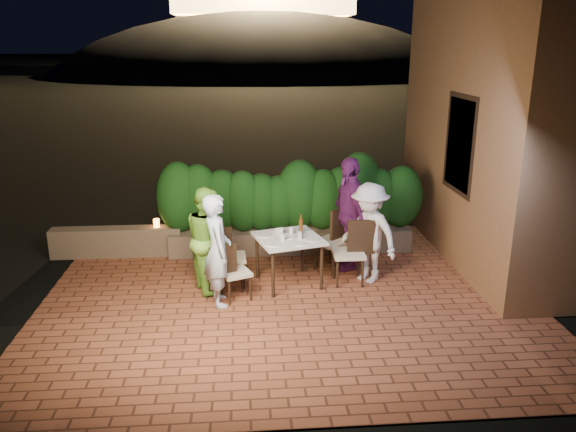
{
  "coord_description": "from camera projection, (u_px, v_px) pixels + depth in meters",
  "views": [
    {
      "loc": [
        -0.59,
        -6.98,
        3.52
      ],
      "look_at": [
        0.05,
        0.98,
        1.05
      ],
      "focal_mm": 35.0,
      "sensor_mm": 36.0,
      "label": 1
    }
  ],
  "objects": [
    {
      "name": "glass_nw",
      "position": [
        283.0,
        237.0,
        8.18
      ],
      "size": [
        0.07,
        0.07,
        0.12
      ],
      "primitive_type": "cylinder",
      "color": "silver",
      "rests_on": "dining_table"
    },
    {
      "name": "plate_nw",
      "position": [
        274.0,
        244.0,
        8.04
      ],
      "size": [
        0.23,
        0.23,
        0.01
      ],
      "primitive_type": "cylinder",
      "color": "white",
      "rests_on": "dining_table"
    },
    {
      "name": "parapet_lamp",
      "position": [
        156.0,
        223.0,
        9.59
      ],
      "size": [
        0.1,
        0.1,
        0.14
      ],
      "primitive_type": "cylinder",
      "color": "orange",
      "rests_on": "parapet"
    },
    {
      "name": "window_frame",
      "position": [
        461.0,
        144.0,
        8.79
      ],
      "size": [
        0.06,
        1.15,
        1.55
      ],
      "primitive_type": "cube",
      "color": "black",
      "rests_on": "building_wall"
    },
    {
      "name": "building_wall",
      "position": [
        499.0,
        108.0,
        9.18
      ],
      "size": [
        1.6,
        5.0,
        5.0
      ],
      "primitive_type": "cube",
      "color": "brown",
      "rests_on": "ground"
    },
    {
      "name": "plate_sw",
      "position": [
        264.0,
        235.0,
        8.42
      ],
      "size": [
        0.24,
        0.24,
        0.01
      ],
      "primitive_type": "cylinder",
      "color": "white",
      "rests_on": "dining_table"
    },
    {
      "name": "hill",
      "position": [
        264.0,
        110.0,
        66.21
      ],
      "size": [
        52.0,
        40.0,
        22.0
      ],
      "primitive_type": "ellipsoid",
      "color": "black",
      "rests_on": "ground"
    },
    {
      "name": "parapet",
      "position": [
        117.0,
        242.0,
        9.64
      ],
      "size": [
        2.2,
        0.3,
        0.5
      ],
      "primitive_type": "cube",
      "color": "brown",
      "rests_on": "ground"
    },
    {
      "name": "diner_blue",
      "position": [
        218.0,
        250.0,
        7.7
      ],
      "size": [
        0.49,
        0.65,
        1.59
      ],
      "primitive_type": "imported",
      "rotation": [
        0.0,
        0.0,
        1.77
      ],
      "color": "silver",
      "rests_on": "ground"
    },
    {
      "name": "glass_se",
      "position": [
        291.0,
        230.0,
        8.48
      ],
      "size": [
        0.06,
        0.06,
        0.11
      ],
      "primitive_type": "cylinder",
      "color": "silver",
      "rests_on": "dining_table"
    },
    {
      "name": "bowl",
      "position": [
        279.0,
        231.0,
        8.57
      ],
      "size": [
        0.17,
        0.17,
        0.04
      ],
      "primitive_type": "imported",
      "rotation": [
        0.0,
        0.0,
        0.05
      ],
      "color": "white",
      "rests_on": "dining_table"
    },
    {
      "name": "beer_bottle",
      "position": [
        301.0,
        225.0,
        8.43
      ],
      "size": [
        0.06,
        0.06,
        0.31
      ],
      "primitive_type": null,
      "color": "#55300E",
      "rests_on": "dining_table"
    },
    {
      "name": "chair_left_front",
      "position": [
        235.0,
        271.0,
        7.95
      ],
      "size": [
        0.51,
        0.51,
        0.84
      ],
      "primitive_type": null,
      "rotation": [
        0.0,
        0.0,
        0.38
      ],
      "color": "black",
      "rests_on": "ground"
    },
    {
      "name": "dining_table",
      "position": [
        289.0,
        261.0,
        8.46
      ],
      "size": [
        1.13,
        1.13,
        0.75
      ],
      "primitive_type": null,
      "rotation": [
        0.0,
        0.0,
        0.28
      ],
      "color": "white",
      "rests_on": "ground"
    },
    {
      "name": "plate_se",
      "position": [
        302.0,
        230.0,
        8.67
      ],
      "size": [
        0.24,
        0.24,
        0.01
      ],
      "primitive_type": "cylinder",
      "color": "white",
      "rests_on": "dining_table"
    },
    {
      "name": "diner_purple",
      "position": [
        349.0,
        213.0,
        8.96
      ],
      "size": [
        0.64,
        1.14,
        1.83
      ],
      "primitive_type": "imported",
      "rotation": [
        0.0,
        0.0,
        -1.38
      ],
      "color": "#682267",
      "rests_on": "ground"
    },
    {
      "name": "plate_centre",
      "position": [
        287.0,
        237.0,
        8.35
      ],
      "size": [
        0.23,
        0.23,
        0.01
      ],
      "primitive_type": "cylinder",
      "color": "white",
      "rests_on": "dining_table"
    },
    {
      "name": "chair_left_back",
      "position": [
        231.0,
        256.0,
        8.4
      ],
      "size": [
        0.45,
        0.45,
        0.92
      ],
      "primitive_type": null,
      "rotation": [
        0.0,
        0.0,
        0.05
      ],
      "color": "black",
      "rests_on": "ground"
    },
    {
      "name": "terrace_floor",
      "position": [
        287.0,
        299.0,
        8.23
      ],
      "size": [
        7.0,
        6.0,
        0.15
      ],
      "primitive_type": "cube",
      "color": "brown",
      "rests_on": "ground"
    },
    {
      "name": "hedge",
      "position": [
        291.0,
        199.0,
        9.66
      ],
      "size": [
        4.0,
        0.7,
        1.1
      ],
      "primitive_type": null,
      "color": "#12390F",
      "rests_on": "planter"
    },
    {
      "name": "chair_right_front",
      "position": [
        348.0,
        252.0,
        8.46
      ],
      "size": [
        0.47,
        0.47,
        1.0
      ],
      "primitive_type": null,
      "rotation": [
        0.0,
        0.0,
        3.12
      ],
      "color": "black",
      "rests_on": "ground"
    },
    {
      "name": "diner_white",
      "position": [
        369.0,
        233.0,
        8.46
      ],
      "size": [
        1.07,
        1.14,
        1.55
      ],
      "primitive_type": "imported",
      "rotation": [
        0.0,
        0.0,
        -0.9
      ],
      "color": "silver",
      "rests_on": "ground"
    },
    {
      "name": "plate_ne",
      "position": [
        312.0,
        239.0,
        8.24
      ],
      "size": [
        0.22,
        0.22,
        0.01
      ],
      "primitive_type": "cylinder",
      "color": "white",
      "rests_on": "dining_table"
    },
    {
      "name": "chair_right_back",
      "position": [
        332.0,
        241.0,
        8.96
      ],
      "size": [
        0.65,
        0.65,
        1.0
      ],
      "primitive_type": null,
      "rotation": [
        0.0,
        0.0,
        3.84
      ],
      "color": "black",
      "rests_on": "ground"
    },
    {
      "name": "plate_front",
      "position": [
        301.0,
        244.0,
        8.06
      ],
      "size": [
        0.19,
        0.19,
        0.01
      ],
      "primitive_type": "cylinder",
      "color": "white",
      "rests_on": "dining_table"
    },
    {
      "name": "ground",
      "position": [
        290.0,
        311.0,
        7.74
      ],
      "size": [
        400.0,
        400.0,
        0.0
      ],
      "primitive_type": "plane",
      "color": "black",
      "rests_on": "ground"
    },
    {
      "name": "glass_ne",
      "position": [
        300.0,
        235.0,
        8.26
      ],
      "size": [
        0.06,
        0.06,
        0.11
      ],
      "primitive_type": "cylinder",
      "color": "silver",
      "rests_on": "dining_table"
    },
    {
      "name": "window_pane",
      "position": [
        461.0,
        144.0,
        8.79
      ],
      "size": [
        0.08,
        1.0,
        1.4
      ],
      "primitive_type": "cube",
      "color": "black",
      "rests_on": "building_wall"
    },
    {
      "name": "glass_sw",
      "position": [
        281.0,
        231.0,
        8.44
      ],
      "size": [
        0.06,
        0.06,
        0.11
      ],
      "primitive_type": "cylinder",
      "color": "silver",
      "rests_on": "dining_table"
    },
    {
      "name": "diner_green",
      "position": [
        208.0,
        239.0,
        8.19
      ],
      "size": [
        0.82,
        0.92,
        1.57
      ],
      "primitive_type": "imported",
      "rotation": [
        0.0,
        0.0,
        1.92
      ],
      "color": "#7AC53D",
      "rests_on": "ground"
    },
    {
      "name": "planter",
      "position": [
        291.0,
        240.0,
        9.88
      ],
      "size": [
        4.2,
        0.55,
        0.4
      ],
      "primitive_type": "cube",
      "color": "brown",
      "rests_on": "ground"
    }
  ]
}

